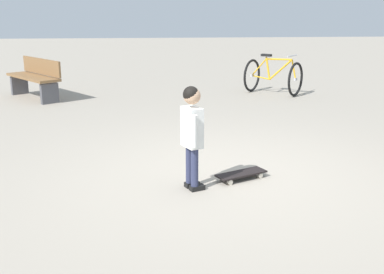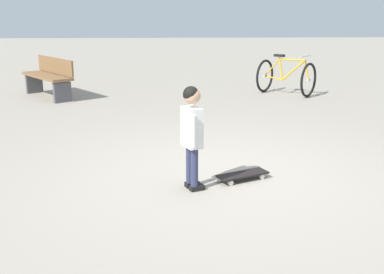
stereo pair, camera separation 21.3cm
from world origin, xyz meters
name	(u,v)px [view 1 (the left image)]	position (x,y,z in m)	size (l,w,h in m)	color
ground_plane	(230,173)	(0.00, 0.00, 0.00)	(50.00, 50.00, 0.00)	#9E9384
child_person	(192,127)	(-0.43, 0.47, 0.66)	(0.41, 0.24, 1.06)	#2D3351
skateboard	(241,174)	(-0.20, -0.08, 0.06)	(0.42, 0.60, 0.07)	black
bicycle_mid	(273,76)	(4.95, -1.77, 0.38)	(1.23, 1.28, 0.85)	black
street_bench	(35,78)	(4.88, 3.18, 0.42)	(1.54, 1.32, 0.80)	brown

